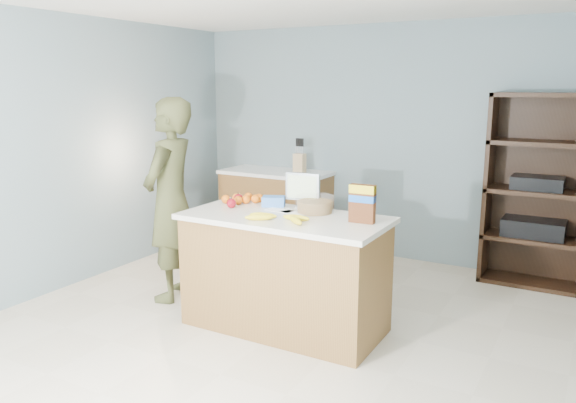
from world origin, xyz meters
The scene contains 15 objects.
floor centered at (0.00, 0.00, 0.00)m, with size 4.50×5.00×0.02m, color beige.
walls centered at (0.00, 0.00, 1.65)m, with size 4.52×5.02×2.51m.
counter_peninsula centered at (0.00, 0.30, 0.42)m, with size 1.56×0.76×0.90m.
back_cabinet centered at (-1.20, 2.20, 0.45)m, with size 1.24×0.62×0.90m.
shelving_unit centered at (1.55, 2.35, 0.86)m, with size 0.90×0.40×1.80m.
person centered at (-1.19, 0.38, 0.88)m, with size 0.65×0.42×1.77m, color #3F4122.
knife_block centered at (-0.88, 2.17, 1.02)m, with size 0.12×0.10×0.31m.
envelopes centered at (-0.05, 0.41, 0.90)m, with size 0.37×0.20×0.00m.
bananas centered at (0.04, 0.13, 0.92)m, with size 0.49×0.23×0.05m.
apples centered at (-0.54, 0.42, 0.94)m, with size 0.14×0.27×0.08m.
oranges centered at (-0.53, 0.54, 0.94)m, with size 0.29×0.25×0.07m.
blue_carton centered at (-0.25, 0.55, 0.94)m, with size 0.18×0.12×0.08m, color blue.
salad_bowl centered at (0.15, 0.51, 0.96)m, with size 0.30×0.30×0.13m.
tv centered at (-0.01, 0.61, 1.06)m, with size 0.28×0.12×0.28m.
cereal_box centered at (0.59, 0.38, 1.06)m, with size 0.19×0.08×0.28m.
Camera 1 is at (2.04, -3.28, 1.87)m, focal length 35.00 mm.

